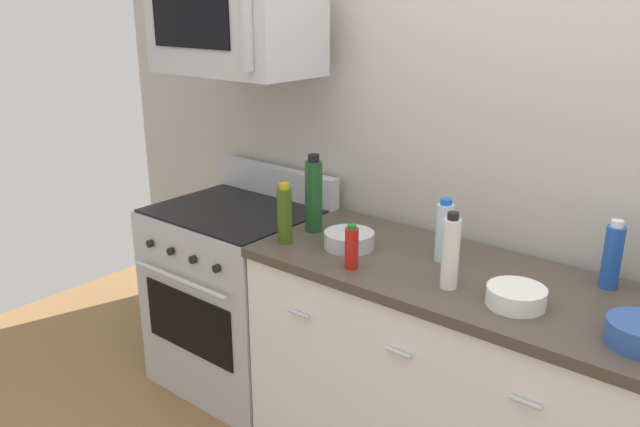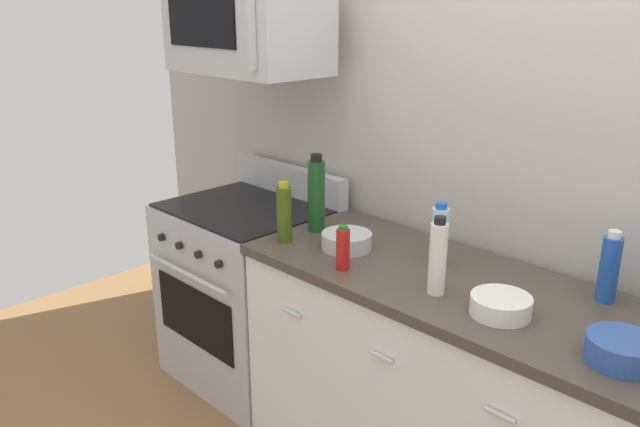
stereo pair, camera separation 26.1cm
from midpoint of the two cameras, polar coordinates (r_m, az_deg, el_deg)
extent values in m
cube|color=#B7B2A8|center=(2.51, 23.96, 5.10)|extent=(5.04, 0.10, 2.70)
cube|color=white|center=(2.52, 17.46, -16.88)|extent=(1.92, 0.62, 0.88)
cube|color=#473D33|center=(2.29, 18.57, -7.42)|extent=(1.95, 0.65, 0.04)
cylinder|color=silver|center=(2.48, 0.47, -8.93)|extent=(0.10, 0.02, 0.02)
cylinder|color=silver|center=(2.23, 8.92, -12.63)|extent=(0.10, 0.02, 0.02)
cylinder|color=silver|center=(2.04, 19.51, -16.75)|extent=(0.10, 0.02, 0.02)
cube|color=#B7BABF|center=(3.24, -4.11, -7.27)|extent=(0.76, 0.64, 0.91)
cube|color=black|center=(3.06, -8.75, -9.17)|extent=(0.58, 0.01, 0.30)
cylinder|color=#B7BABF|center=(2.95, -9.45, -5.40)|extent=(0.61, 0.02, 0.02)
cube|color=#B7BABF|center=(3.23, -0.44, 2.88)|extent=(0.76, 0.06, 0.16)
cube|color=black|center=(3.07, -4.31, 0.50)|extent=(0.73, 0.61, 0.01)
cylinder|color=black|center=(3.09, -11.69, -2.15)|extent=(0.04, 0.02, 0.04)
cylinder|color=black|center=(2.98, -10.06, -2.90)|extent=(0.04, 0.02, 0.04)
cylinder|color=black|center=(2.86, -8.30, -3.71)|extent=(0.04, 0.02, 0.04)
cylinder|color=black|center=(2.75, -6.39, -4.59)|extent=(0.04, 0.02, 0.04)
cube|color=#B7BABF|center=(2.95, -3.95, 16.31)|extent=(0.74, 0.40, 0.40)
cube|color=black|center=(2.86, -8.00, 16.75)|extent=(0.48, 0.01, 0.22)
cube|color=#B7BABF|center=(2.58, -3.25, 15.99)|extent=(0.02, 0.04, 0.30)
cylinder|color=#385114|center=(2.59, -0.36, -0.15)|extent=(0.06, 0.06, 0.23)
cylinder|color=#B29919|center=(2.55, -0.36, 2.55)|extent=(0.04, 0.04, 0.02)
cylinder|color=silver|center=(2.42, 13.71, -2.13)|extent=(0.07, 0.07, 0.22)
cylinder|color=blue|center=(2.38, 13.93, 0.62)|extent=(0.04, 0.04, 0.02)
cylinder|color=#19471E|center=(2.70, 2.44, 1.49)|extent=(0.07, 0.07, 0.31)
cylinder|color=black|center=(2.65, 2.49, 4.96)|extent=(0.05, 0.05, 0.03)
cylinder|color=#B21914|center=(2.34, 5.27, -3.28)|extent=(0.05, 0.05, 0.16)
cylinder|color=#19721E|center=(2.31, 5.33, -1.31)|extent=(0.03, 0.03, 0.02)
cylinder|color=silver|center=(2.19, 13.88, -4.05)|extent=(0.06, 0.06, 0.25)
cylinder|color=black|center=(2.14, 14.16, -0.66)|extent=(0.04, 0.04, 0.02)
cylinder|color=#1E4CA5|center=(2.34, 27.43, -4.54)|extent=(0.06, 0.06, 0.22)
cylinder|color=silver|center=(2.30, 27.88, -1.72)|extent=(0.04, 0.04, 0.02)
cylinder|color=#2D519E|center=(2.02, 28.90, -10.77)|extent=(0.20, 0.20, 0.07)
torus|color=#2D519E|center=(2.00, 29.04, -9.96)|extent=(0.20, 0.20, 0.01)
cylinder|color=#2D519E|center=(2.03, 28.75, -11.55)|extent=(0.11, 0.11, 0.01)
cylinder|color=#B2B5BA|center=(2.55, 5.34, -2.51)|extent=(0.20, 0.20, 0.07)
torus|color=#B2B5BA|center=(2.54, 5.36, -1.92)|extent=(0.20, 0.20, 0.01)
cylinder|color=#B2B5BA|center=(2.56, 5.32, -3.09)|extent=(0.11, 0.11, 0.01)
cylinder|color=white|center=(2.14, 19.31, -7.85)|extent=(0.19, 0.19, 0.06)
torus|color=white|center=(2.13, 19.39, -7.21)|extent=(0.19, 0.19, 0.01)
cylinder|color=white|center=(2.15, 19.23, -8.50)|extent=(0.11, 0.11, 0.01)
camera|label=1|loc=(0.13, -87.14, 0.97)|focal=35.76mm
camera|label=2|loc=(0.13, 92.86, -0.97)|focal=35.76mm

